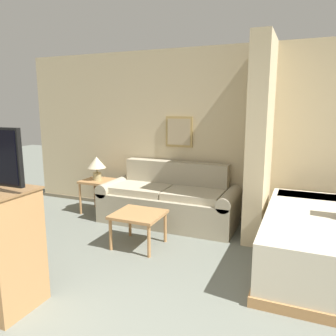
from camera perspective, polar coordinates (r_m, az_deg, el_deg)
The scene contains 6 objects.
wall_back at distance 5.07m, azimuth 7.93°, elevation 5.63°, with size 6.72×0.16×2.60m.
wall_partition_pillar at distance 4.44m, azimuth 15.72°, elevation 4.67°, with size 0.24×0.88×2.60m.
couch at distance 4.97m, azimuth 0.21°, elevation -5.77°, with size 2.05×0.84×0.88m.
coffee_table at distance 4.14m, azimuth -5.17°, elevation -8.55°, with size 0.60×0.56×0.43m.
side_table at distance 5.50m, azimuth -12.17°, elevation -2.91°, with size 0.47×0.47×0.55m.
table_lamp at distance 5.43m, azimuth -12.32°, elevation 0.68°, with size 0.30×0.30×0.38m.
Camera 1 is at (1.29, -1.15, 1.75)m, focal length 35.00 mm.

